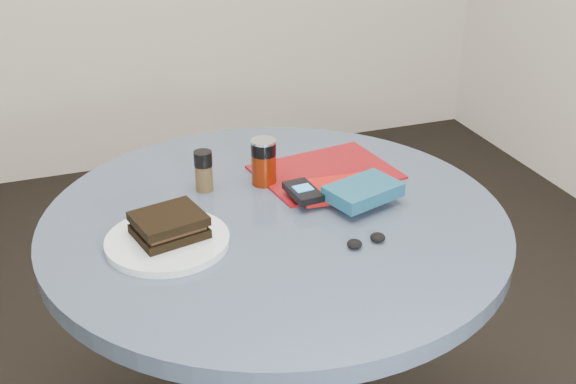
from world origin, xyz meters
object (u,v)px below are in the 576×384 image
object	(u,v)px
pepper_grinder	(204,171)
sandwich	(169,225)
table	(275,278)
novel	(363,191)
headphones	(366,241)
plate	(168,241)
soda_can	(264,162)
red_book	(335,190)
mp3_player	(303,192)
magazine	(325,172)

from	to	relation	value
pepper_grinder	sandwich	bearing A→B (deg)	-120.88
table	novel	world-z (taller)	novel
headphones	plate	bearing A→B (deg)	160.34
table	novel	size ratio (longest dim) A/B	6.37
soda_can	red_book	bearing A→B (deg)	-39.27
table	plate	xyz separation A→B (m)	(-0.24, -0.04, 0.17)
plate	headphones	size ratio (longest dim) A/B	2.77
plate	novel	world-z (taller)	novel
headphones	sandwich	bearing A→B (deg)	158.86
pepper_grinder	novel	distance (m)	0.36
table	novel	bearing A→B (deg)	-7.19
novel	mp3_player	distance (m)	0.13
table	soda_can	distance (m)	0.27
sandwich	novel	size ratio (longest dim) A/B	0.99
red_book	mp3_player	distance (m)	0.09
table	soda_can	xyz separation A→B (m)	(0.03, 0.15, 0.22)
table	soda_can	world-z (taller)	soda_can
red_book	novel	bearing A→B (deg)	-57.86
pepper_grinder	novel	size ratio (longest dim) A/B	0.61
pepper_grinder	magazine	size ratio (longest dim) A/B	0.30
headphones	soda_can	bearing A→B (deg)	108.02
table	plate	world-z (taller)	plate
plate	pepper_grinder	xyz separation A→B (m)	(0.13, 0.21, 0.04)
table	headphones	bearing A→B (deg)	-53.20
table	magazine	size ratio (longest dim) A/B	3.16
pepper_grinder	magazine	distance (m)	0.30
plate	sandwich	distance (m)	0.03
soda_can	headphones	distance (m)	0.35
soda_can	pepper_grinder	bearing A→B (deg)	174.41
plate	pepper_grinder	world-z (taller)	pepper_grinder
table	magazine	bearing A→B (deg)	40.55
plate	magazine	distance (m)	0.47
sandwich	headphones	world-z (taller)	sandwich
sandwich	plate	bearing A→B (deg)	-130.56
sandwich	pepper_grinder	distance (m)	0.24
plate	headphones	world-z (taller)	headphones
plate	magazine	bearing A→B (deg)	25.16
sandwich	magazine	distance (m)	0.46
sandwich	magazine	world-z (taller)	sandwich
soda_can	novel	distance (m)	0.25
sandwich	headphones	bearing A→B (deg)	-21.14
plate	pepper_grinder	distance (m)	0.25
plate	mp3_player	size ratio (longest dim) A/B	2.35
plate	novel	xyz separation A→B (m)	(0.44, 0.02, 0.03)
magazine	red_book	distance (m)	0.11
mp3_player	red_book	bearing A→B (deg)	8.18
mp3_player	headphones	distance (m)	0.22
pepper_grinder	soda_can	bearing A→B (deg)	-5.59
pepper_grinder	red_book	xyz separation A→B (m)	(0.27, -0.12, -0.04)
pepper_grinder	magazine	world-z (taller)	pepper_grinder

